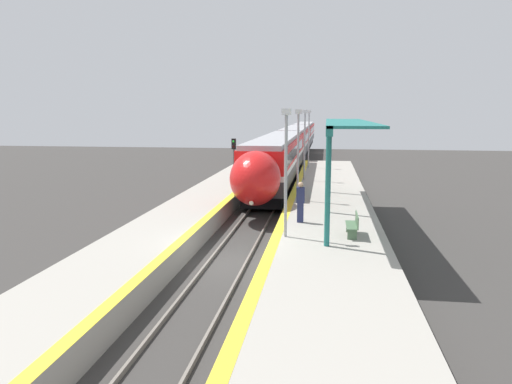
{
  "coord_description": "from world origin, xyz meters",
  "views": [
    {
      "loc": [
        3.64,
        -18.12,
        5.77
      ],
      "look_at": [
        0.55,
        3.83,
        2.18
      ],
      "focal_mm": 35.0,
      "sensor_mm": 36.0,
      "label": 1
    }
  ],
  "objects_px": {
    "lamppost_near": "(286,164)",
    "platform_bench": "(354,224)",
    "railway_signal": "(234,162)",
    "lamppost_farthest": "(309,135)",
    "lamppost_far": "(305,140)",
    "person_waiting": "(300,201)",
    "train": "(295,142)",
    "lamppost_mid": "(298,148)"
  },
  "relations": [
    {
      "from": "person_waiting",
      "to": "lamppost_mid",
      "type": "height_order",
      "value": "lamppost_mid"
    },
    {
      "from": "lamppost_near",
      "to": "lamppost_far",
      "type": "bearing_deg",
      "value": 90.0
    },
    {
      "from": "lamppost_mid",
      "to": "train",
      "type": "bearing_deg",
      "value": 93.89
    },
    {
      "from": "railway_signal",
      "to": "lamppost_farthest",
      "type": "relative_size",
      "value": 0.8
    },
    {
      "from": "railway_signal",
      "to": "lamppost_farthest",
      "type": "bearing_deg",
      "value": 67.72
    },
    {
      "from": "lamppost_far",
      "to": "lamppost_farthest",
      "type": "bearing_deg",
      "value": 90.0
    },
    {
      "from": "train",
      "to": "lamppost_farthest",
      "type": "relative_size",
      "value": 13.95
    },
    {
      "from": "lamppost_mid",
      "to": "railway_signal",
      "type": "bearing_deg",
      "value": 130.63
    },
    {
      "from": "platform_bench",
      "to": "lamppost_mid",
      "type": "relative_size",
      "value": 0.33
    },
    {
      "from": "lamppost_mid",
      "to": "lamppost_farthest",
      "type": "bearing_deg",
      "value": 90.0
    },
    {
      "from": "platform_bench",
      "to": "person_waiting",
      "type": "bearing_deg",
      "value": 135.57
    },
    {
      "from": "person_waiting",
      "to": "railway_signal",
      "type": "relative_size",
      "value": 0.45
    },
    {
      "from": "person_waiting",
      "to": "lamppost_mid",
      "type": "relative_size",
      "value": 0.36
    },
    {
      "from": "train",
      "to": "lamppost_near",
      "type": "height_order",
      "value": "lamppost_near"
    },
    {
      "from": "person_waiting",
      "to": "railway_signal",
      "type": "bearing_deg",
      "value": 114.73
    },
    {
      "from": "platform_bench",
      "to": "lamppost_near",
      "type": "relative_size",
      "value": 0.33
    },
    {
      "from": "platform_bench",
      "to": "lamppost_far",
      "type": "relative_size",
      "value": 0.33
    },
    {
      "from": "person_waiting",
      "to": "platform_bench",
      "type": "bearing_deg",
      "value": -44.43
    },
    {
      "from": "train",
      "to": "lamppost_far",
      "type": "height_order",
      "value": "lamppost_far"
    },
    {
      "from": "lamppost_near",
      "to": "lamppost_farthest",
      "type": "height_order",
      "value": "same"
    },
    {
      "from": "lamppost_near",
      "to": "lamppost_mid",
      "type": "distance_m",
      "value": 8.22
    },
    {
      "from": "platform_bench",
      "to": "person_waiting",
      "type": "height_order",
      "value": "person_waiting"
    },
    {
      "from": "lamppost_mid",
      "to": "lamppost_far",
      "type": "height_order",
      "value": "same"
    },
    {
      "from": "railway_signal",
      "to": "platform_bench",
      "type": "bearing_deg",
      "value": -61.01
    },
    {
      "from": "lamppost_near",
      "to": "lamppost_mid",
      "type": "height_order",
      "value": "same"
    },
    {
      "from": "platform_bench",
      "to": "lamppost_far",
      "type": "bearing_deg",
      "value": 99.5
    },
    {
      "from": "person_waiting",
      "to": "lamppost_farthest",
      "type": "bearing_deg",
      "value": 91.17
    },
    {
      "from": "railway_signal",
      "to": "lamppost_near",
      "type": "relative_size",
      "value": 0.8
    },
    {
      "from": "lamppost_farthest",
      "to": "lamppost_near",
      "type": "bearing_deg",
      "value": -90.0
    },
    {
      "from": "platform_bench",
      "to": "lamppost_far",
      "type": "distance_m",
      "value": 16.35
    },
    {
      "from": "platform_bench",
      "to": "railway_signal",
      "type": "relative_size",
      "value": 0.41
    },
    {
      "from": "lamppost_near",
      "to": "platform_bench",
      "type": "bearing_deg",
      "value": 10.36
    },
    {
      "from": "person_waiting",
      "to": "lamppost_far",
      "type": "xyz_separation_m",
      "value": [
        -0.45,
        13.77,
        1.92
      ]
    },
    {
      "from": "lamppost_farthest",
      "to": "railway_signal",
      "type": "bearing_deg",
      "value": -112.28
    },
    {
      "from": "platform_bench",
      "to": "lamppost_mid",
      "type": "bearing_deg",
      "value": 109.05
    },
    {
      "from": "platform_bench",
      "to": "railway_signal",
      "type": "xyz_separation_m",
      "value": [
        -7.23,
        13.04,
        1.09
      ]
    },
    {
      "from": "train",
      "to": "railway_signal",
      "type": "xyz_separation_m",
      "value": [
        -2.44,
        -25.83,
        0.22
      ]
    },
    {
      "from": "platform_bench",
      "to": "person_waiting",
      "type": "xyz_separation_m",
      "value": [
        -2.22,
        2.18,
        0.48
      ]
    },
    {
      "from": "lamppost_near",
      "to": "lamppost_far",
      "type": "height_order",
      "value": "same"
    },
    {
      "from": "train",
      "to": "platform_bench",
      "type": "relative_size",
      "value": 42.9
    },
    {
      "from": "train",
      "to": "person_waiting",
      "type": "distance_m",
      "value": 36.79
    },
    {
      "from": "person_waiting",
      "to": "lamppost_near",
      "type": "distance_m",
      "value": 3.32
    }
  ]
}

